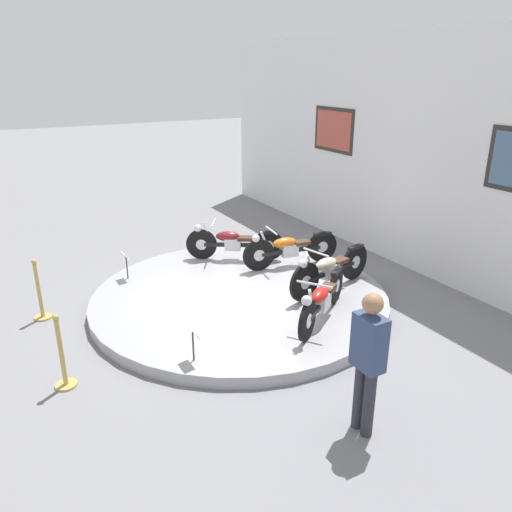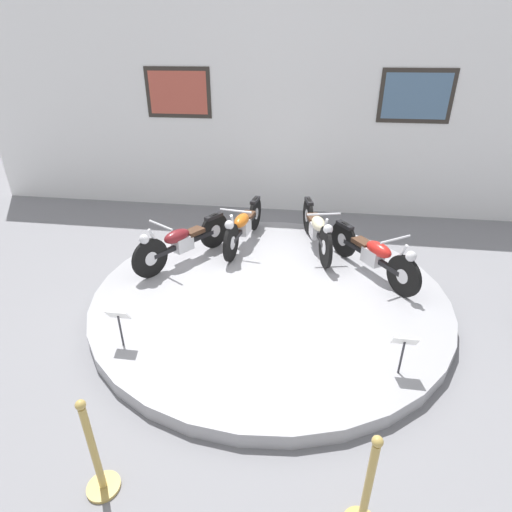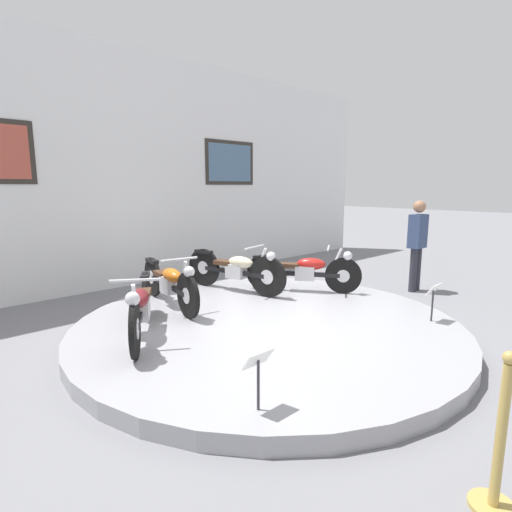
{
  "view_description": "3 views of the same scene",
  "coord_description": "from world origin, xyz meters",
  "px_view_note": "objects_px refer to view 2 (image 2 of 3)",
  "views": [
    {
      "loc": [
        6.97,
        -3.58,
        3.84
      ],
      "look_at": [
        0.3,
        0.15,
        0.93
      ],
      "focal_mm": 35.0,
      "sensor_mm": 36.0,
      "label": 1
    },
    {
      "loc": [
        0.52,
        -4.95,
        3.31
      ],
      "look_at": [
        -0.2,
        -0.01,
        0.71
      ],
      "focal_mm": 28.0,
      "sensor_mm": 36.0,
      "label": 2
    },
    {
      "loc": [
        -3.58,
        -3.66,
        1.96
      ],
      "look_at": [
        0.18,
        0.42,
        0.98
      ],
      "focal_mm": 28.0,
      "sensor_mm": 36.0,
      "label": 3
    }
  ],
  "objects_px": {
    "motorcycle_red": "(373,253)",
    "stanchion_post_left_of_entry": "(97,461)",
    "motorcycle_maroon": "(182,241)",
    "motorcycle_orange": "(243,224)",
    "motorcycle_cream": "(317,228)",
    "stanchion_post_right_of_entry": "(365,499)",
    "info_placard_front_left": "(119,320)",
    "info_placard_front_centre": "(404,346)"
  },
  "relations": [
    {
      "from": "motorcycle_orange",
      "to": "info_placard_front_centre",
      "type": "xyz_separation_m",
      "value": [
        2.21,
        -2.93,
        -0.01
      ]
    },
    {
      "from": "motorcycle_maroon",
      "to": "motorcycle_red",
      "type": "distance_m",
      "value": 3.0
    },
    {
      "from": "motorcycle_red",
      "to": "motorcycle_maroon",
      "type": "bearing_deg",
      "value": -180.0
    },
    {
      "from": "info_placard_front_left",
      "to": "stanchion_post_right_of_entry",
      "type": "height_order",
      "value": "stanchion_post_right_of_entry"
    },
    {
      "from": "motorcycle_orange",
      "to": "motorcycle_red",
      "type": "distance_m",
      "value": 2.28
    },
    {
      "from": "motorcycle_cream",
      "to": "motorcycle_red",
      "type": "bearing_deg",
      "value": -42.69
    },
    {
      "from": "motorcycle_orange",
      "to": "stanchion_post_right_of_entry",
      "type": "height_order",
      "value": "stanchion_post_right_of_entry"
    },
    {
      "from": "motorcycle_red",
      "to": "stanchion_post_right_of_entry",
      "type": "relative_size",
      "value": 1.59
    },
    {
      "from": "motorcycle_cream",
      "to": "info_placard_front_left",
      "type": "height_order",
      "value": "motorcycle_cream"
    },
    {
      "from": "motorcycle_orange",
      "to": "info_placard_front_centre",
      "type": "distance_m",
      "value": 3.67
    },
    {
      "from": "motorcycle_maroon",
      "to": "stanchion_post_right_of_entry",
      "type": "xyz_separation_m",
      "value": [
        2.56,
        -3.69,
        -0.22
      ]
    },
    {
      "from": "motorcycle_cream",
      "to": "stanchion_post_right_of_entry",
      "type": "relative_size",
      "value": 1.93
    },
    {
      "from": "motorcycle_orange",
      "to": "stanchion_post_left_of_entry",
      "type": "height_order",
      "value": "stanchion_post_left_of_entry"
    },
    {
      "from": "motorcycle_orange",
      "to": "info_placard_front_left",
      "type": "distance_m",
      "value": 3.07
    },
    {
      "from": "stanchion_post_right_of_entry",
      "to": "info_placard_front_left",
      "type": "bearing_deg",
      "value": 149.39
    },
    {
      "from": "motorcycle_cream",
      "to": "motorcycle_red",
      "type": "xyz_separation_m",
      "value": [
        0.86,
        -0.79,
        -0.03
      ]
    },
    {
      "from": "motorcycle_orange",
      "to": "motorcycle_cream",
      "type": "bearing_deg",
      "value": 0.14
    },
    {
      "from": "motorcycle_red",
      "to": "stanchion_post_left_of_entry",
      "type": "distance_m",
      "value": 4.5
    },
    {
      "from": "info_placard_front_left",
      "to": "motorcycle_orange",
      "type": "bearing_deg",
      "value": 72.22
    },
    {
      "from": "motorcycle_maroon",
      "to": "motorcycle_cream",
      "type": "bearing_deg",
      "value": 20.38
    },
    {
      "from": "motorcycle_maroon",
      "to": "motorcycle_cream",
      "type": "relative_size",
      "value": 0.86
    },
    {
      "from": "motorcycle_maroon",
      "to": "motorcycle_orange",
      "type": "xyz_separation_m",
      "value": [
        0.86,
        0.79,
        0.0
      ]
    },
    {
      "from": "motorcycle_red",
      "to": "stanchion_post_left_of_entry",
      "type": "xyz_separation_m",
      "value": [
        -2.56,
        -3.69,
        -0.21
      ]
    },
    {
      "from": "motorcycle_cream",
      "to": "stanchion_post_left_of_entry",
      "type": "relative_size",
      "value": 1.93
    },
    {
      "from": "info_placard_front_left",
      "to": "stanchion_post_right_of_entry",
      "type": "xyz_separation_m",
      "value": [
        2.64,
        -1.56,
        -0.2
      ]
    },
    {
      "from": "motorcycle_cream",
      "to": "info_placard_front_left",
      "type": "distance_m",
      "value": 3.67
    },
    {
      "from": "motorcycle_maroon",
      "to": "motorcycle_orange",
      "type": "distance_m",
      "value": 1.17
    },
    {
      "from": "motorcycle_red",
      "to": "stanchion_post_left_of_entry",
      "type": "relative_size",
      "value": 1.59
    },
    {
      "from": "motorcycle_red",
      "to": "motorcycle_cream",
      "type": "bearing_deg",
      "value": 137.31
    },
    {
      "from": "motorcycle_red",
      "to": "motorcycle_orange",
      "type": "bearing_deg",
      "value": 159.7
    },
    {
      "from": "motorcycle_orange",
      "to": "motorcycle_cream",
      "type": "xyz_separation_m",
      "value": [
        1.28,
        0.0,
        0.02
      ]
    },
    {
      "from": "motorcycle_cream",
      "to": "info_placard_front_centre",
      "type": "xyz_separation_m",
      "value": [
        0.94,
        -2.93,
        -0.03
      ]
    },
    {
      "from": "motorcycle_maroon",
      "to": "motorcycle_orange",
      "type": "relative_size",
      "value": 0.86
    },
    {
      "from": "info_placard_front_left",
      "to": "info_placard_front_centre",
      "type": "xyz_separation_m",
      "value": [
        3.15,
        0.0,
        0.0
      ]
    },
    {
      "from": "info_placard_front_centre",
      "to": "stanchion_post_left_of_entry",
      "type": "height_order",
      "value": "stanchion_post_left_of_entry"
    },
    {
      "from": "info_placard_front_left",
      "to": "motorcycle_cream",
      "type": "bearing_deg",
      "value": 52.89
    },
    {
      "from": "stanchion_post_left_of_entry",
      "to": "stanchion_post_right_of_entry",
      "type": "distance_m",
      "value": 2.12
    },
    {
      "from": "motorcycle_cream",
      "to": "motorcycle_red",
      "type": "relative_size",
      "value": 1.21
    },
    {
      "from": "motorcycle_maroon",
      "to": "info_placard_front_left",
      "type": "xyz_separation_m",
      "value": [
        -0.08,
        -2.13,
        -0.01
      ]
    },
    {
      "from": "motorcycle_orange",
      "to": "stanchion_post_right_of_entry",
      "type": "relative_size",
      "value": 1.92
    },
    {
      "from": "info_placard_front_centre",
      "to": "stanchion_post_right_of_entry",
      "type": "xyz_separation_m",
      "value": [
        -0.51,
        -1.56,
        -0.2
      ]
    },
    {
      "from": "info_placard_front_left",
      "to": "stanchion_post_left_of_entry",
      "type": "bearing_deg",
      "value": -71.78
    }
  ]
}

